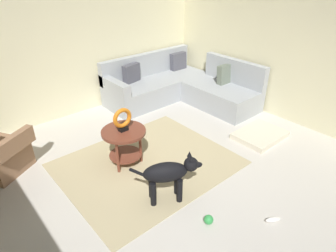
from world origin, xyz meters
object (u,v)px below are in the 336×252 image
object	(u,v)px
dog_bed_mat	(260,135)
dog	(169,174)
torus_sculpture	(122,119)
dog_toy_ball	(209,220)
side_table	(124,138)
sectional_couch	(180,87)
dog_toy_bone	(273,220)

from	to	relation	value
dog_bed_mat	dog	world-z (taller)	dog
torus_sculpture	dog_toy_ball	distance (m)	1.65
dog	dog_toy_ball	world-z (taller)	dog
side_table	dog_toy_ball	bearing A→B (deg)	-87.31
dog	dog_toy_ball	bearing A→B (deg)	37.19
sectional_couch	dog_toy_bone	world-z (taller)	sectional_couch
sectional_couch	torus_sculpture	size ratio (longest dim) A/B	6.90
torus_sculpture	dog	bearing A→B (deg)	-90.25
dog_bed_mat	dog_toy_bone	bearing A→B (deg)	-141.56
side_table	dog_toy_ball	world-z (taller)	side_table
sectional_couch	torus_sculpture	xyz separation A→B (m)	(-2.06, -1.10, 0.42)
sectional_couch	dog	xyz separation A→B (m)	(-2.07, -2.04, 0.09)
dog_toy_ball	torus_sculpture	bearing A→B (deg)	92.69
side_table	torus_sculpture	world-z (taller)	torus_sculpture
sectional_couch	torus_sculpture	bearing A→B (deg)	-151.84
dog_toy_ball	dog_bed_mat	bearing A→B (deg)	18.99
torus_sculpture	dog_toy_ball	xyz separation A→B (m)	(0.07, -1.51, -0.66)
dog_bed_mat	dog_toy_ball	distance (m)	2.09
torus_sculpture	dog	distance (m)	1.00
dog_toy_bone	dog_toy_ball	bearing A→B (deg)	140.92
torus_sculpture	dog_toy_ball	size ratio (longest dim) A/B	3.10
sectional_couch	dog_toy_ball	bearing A→B (deg)	-127.28
dog	dog_toy_bone	world-z (taller)	dog
side_table	dog_bed_mat	bearing A→B (deg)	-22.06
side_table	dog_toy_bone	xyz separation A→B (m)	(0.63, -1.96, -0.39)
sectional_couch	side_table	size ratio (longest dim) A/B	3.75
side_table	dog_toy_ball	distance (m)	1.56
torus_sculpture	side_table	bearing A→B (deg)	-93.58
side_table	dog_bed_mat	xyz separation A→B (m)	(2.05, -0.83, -0.37)
torus_sculpture	dog_toy_bone	distance (m)	2.17
side_table	dog	distance (m)	0.94
dog	torus_sculpture	bearing A→B (deg)	-150.53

